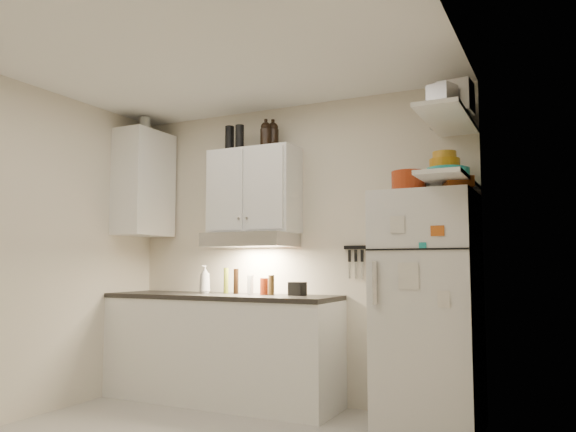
% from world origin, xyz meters
% --- Properties ---
extents(ceiling, '(3.20, 3.00, 0.02)m').
position_xyz_m(ceiling, '(0.00, 0.00, 2.61)').
color(ceiling, white).
rests_on(ceiling, ground).
extents(back_wall, '(3.20, 0.02, 2.60)m').
position_xyz_m(back_wall, '(0.00, 1.51, 1.30)').
color(back_wall, beige).
rests_on(back_wall, ground).
extents(left_wall, '(0.02, 3.00, 2.60)m').
position_xyz_m(left_wall, '(-1.61, 0.00, 1.30)').
color(left_wall, beige).
rests_on(left_wall, ground).
extents(right_wall, '(0.02, 3.00, 2.60)m').
position_xyz_m(right_wall, '(1.61, 0.00, 1.30)').
color(right_wall, beige).
rests_on(right_wall, ground).
extents(base_cabinet, '(2.10, 0.60, 0.88)m').
position_xyz_m(base_cabinet, '(-0.55, 1.20, 0.44)').
color(base_cabinet, white).
rests_on(base_cabinet, floor).
extents(countertop, '(2.10, 0.62, 0.04)m').
position_xyz_m(countertop, '(-0.55, 1.20, 0.90)').
color(countertop, '#272521').
rests_on(countertop, base_cabinet).
extents(upper_cabinet, '(0.80, 0.33, 0.75)m').
position_xyz_m(upper_cabinet, '(-0.30, 1.33, 1.83)').
color(upper_cabinet, white).
rests_on(upper_cabinet, back_wall).
extents(side_cabinet, '(0.33, 0.55, 1.00)m').
position_xyz_m(side_cabinet, '(-1.44, 1.20, 1.95)').
color(side_cabinet, white).
rests_on(side_cabinet, left_wall).
extents(range_hood, '(0.76, 0.46, 0.12)m').
position_xyz_m(range_hood, '(-0.30, 1.27, 1.39)').
color(range_hood, silver).
rests_on(range_hood, back_wall).
extents(fridge, '(0.70, 0.68, 1.70)m').
position_xyz_m(fridge, '(1.25, 1.16, 0.85)').
color(fridge, white).
rests_on(fridge, floor).
extents(shelf_hi, '(0.30, 0.95, 0.03)m').
position_xyz_m(shelf_hi, '(1.45, 1.02, 2.20)').
color(shelf_hi, white).
rests_on(shelf_hi, right_wall).
extents(shelf_lo, '(0.30, 0.95, 0.03)m').
position_xyz_m(shelf_lo, '(1.45, 1.02, 1.76)').
color(shelf_lo, white).
rests_on(shelf_lo, right_wall).
extents(knife_strip, '(0.42, 0.02, 0.03)m').
position_xyz_m(knife_strip, '(0.70, 1.49, 1.32)').
color(knife_strip, black).
rests_on(knife_strip, back_wall).
extents(dutch_oven, '(0.31, 0.31, 0.14)m').
position_xyz_m(dutch_oven, '(1.17, 0.99, 1.77)').
color(dutch_oven, '#A23112').
rests_on(dutch_oven, fridge).
extents(book_stack, '(0.24, 0.27, 0.08)m').
position_xyz_m(book_stack, '(1.51, 1.01, 1.74)').
color(book_stack, '#C65A18').
rests_on(book_stack, fridge).
extents(spice_jar, '(0.06, 0.06, 0.10)m').
position_xyz_m(spice_jar, '(1.28, 1.06, 1.75)').
color(spice_jar, silver).
rests_on(spice_jar, fridge).
extents(stock_pot, '(0.32, 0.32, 0.21)m').
position_xyz_m(stock_pot, '(1.41, 1.33, 2.32)').
color(stock_pot, silver).
rests_on(stock_pot, shelf_hi).
extents(tin_a, '(0.23, 0.21, 0.22)m').
position_xyz_m(tin_a, '(1.52, 0.95, 2.32)').
color(tin_a, '#AAAAAD').
rests_on(tin_a, shelf_hi).
extents(tin_b, '(0.20, 0.20, 0.16)m').
position_xyz_m(tin_b, '(1.46, 0.77, 2.29)').
color(tin_b, '#AAAAAD').
rests_on(tin_b, shelf_hi).
extents(bowl_teal, '(0.28, 0.28, 0.11)m').
position_xyz_m(bowl_teal, '(1.42, 1.26, 1.83)').
color(bowl_teal, teal).
rests_on(bowl_teal, shelf_lo).
extents(bowl_orange, '(0.22, 0.22, 0.07)m').
position_xyz_m(bowl_orange, '(1.38, 1.22, 1.92)').
color(bowl_orange, orange).
rests_on(bowl_orange, bowl_teal).
extents(bowl_yellow, '(0.17, 0.17, 0.06)m').
position_xyz_m(bowl_yellow, '(1.38, 1.22, 1.98)').
color(bowl_yellow, gold).
rests_on(bowl_yellow, bowl_orange).
extents(plates, '(0.29, 0.29, 0.07)m').
position_xyz_m(plates, '(1.44, 0.95, 1.81)').
color(plates, teal).
rests_on(plates, shelf_lo).
extents(growler_a, '(0.13, 0.13, 0.24)m').
position_xyz_m(growler_a, '(-0.17, 1.30, 2.32)').
color(growler_a, black).
rests_on(growler_a, upper_cabinet).
extents(growler_b, '(0.11, 0.11, 0.24)m').
position_xyz_m(growler_b, '(-0.13, 1.37, 2.32)').
color(growler_b, black).
rests_on(growler_b, upper_cabinet).
extents(thermos_a, '(0.08, 0.08, 0.22)m').
position_xyz_m(thermos_a, '(-0.41, 1.27, 2.31)').
color(thermos_a, black).
rests_on(thermos_a, upper_cabinet).
extents(thermos_b, '(0.10, 0.10, 0.24)m').
position_xyz_m(thermos_b, '(-0.55, 1.32, 2.32)').
color(thermos_b, black).
rests_on(thermos_b, upper_cabinet).
extents(side_jar, '(0.13, 0.13, 0.14)m').
position_xyz_m(side_jar, '(-1.42, 1.17, 2.52)').
color(side_jar, silver).
rests_on(side_jar, side_cabinet).
extents(soap_bottle, '(0.11, 0.11, 0.28)m').
position_xyz_m(soap_bottle, '(-0.77, 1.26, 1.06)').
color(soap_bottle, white).
rests_on(soap_bottle, countertop).
extents(pepper_mill, '(0.06, 0.06, 0.17)m').
position_xyz_m(pepper_mill, '(-0.09, 1.27, 1.00)').
color(pepper_mill, '#563C1A').
rests_on(pepper_mill, countertop).
extents(oil_bottle, '(0.05, 0.05, 0.23)m').
position_xyz_m(oil_bottle, '(-0.58, 1.33, 1.03)').
color(oil_bottle, '#606A1A').
rests_on(oil_bottle, countertop).
extents(vinegar_bottle, '(0.06, 0.06, 0.22)m').
position_xyz_m(vinegar_bottle, '(-0.45, 1.28, 1.03)').
color(vinegar_bottle, black).
rests_on(vinegar_bottle, countertop).
extents(clear_bottle, '(0.07, 0.07, 0.16)m').
position_xyz_m(clear_bottle, '(-0.30, 1.28, 1.00)').
color(clear_bottle, silver).
rests_on(clear_bottle, countertop).
extents(red_jar, '(0.08, 0.08, 0.14)m').
position_xyz_m(red_jar, '(-0.16, 1.27, 0.99)').
color(red_jar, '#A23112').
rests_on(red_jar, countertop).
extents(caddy, '(0.15, 0.12, 0.11)m').
position_xyz_m(caddy, '(0.15, 1.28, 0.98)').
color(caddy, black).
rests_on(caddy, countertop).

